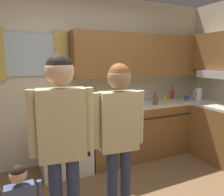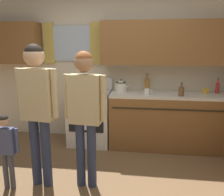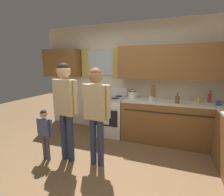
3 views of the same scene
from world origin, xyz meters
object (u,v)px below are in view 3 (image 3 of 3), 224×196
(bottle_squat_brown, at_px, (177,99))
(mug_cobalt_blue, at_px, (218,103))
(bottle_sauce_red, at_px, (209,98))
(small_child, at_px, (45,129))
(mug_ceramic_white, at_px, (151,99))
(stovetop_kettle, at_px, (132,94))
(bottle_oil_amber, at_px, (153,93))
(stove_oven, at_px, (110,115))
(mug_mustard_yellow, at_px, (199,100))
(adult_holding_child, at_px, (65,101))
(adult_in_plaid, at_px, (96,106))

(bottle_squat_brown, bearing_deg, mug_cobalt_blue, 3.99)
(bottle_sauce_red, height_order, small_child, bottle_sauce_red)
(bottle_squat_brown, height_order, mug_ceramic_white, bottle_squat_brown)
(mug_ceramic_white, xyz_separation_m, stovetop_kettle, (-0.43, 0.19, 0.05))
(bottle_oil_amber, distance_m, bottle_squat_brown, 0.65)
(stove_oven, xyz_separation_m, mug_mustard_yellow, (1.86, 0.08, 0.48))
(bottle_oil_amber, height_order, bottle_squat_brown, bottle_oil_amber)
(stove_oven, height_order, mug_ceramic_white, stove_oven)
(mug_cobalt_blue, height_order, mug_ceramic_white, mug_ceramic_white)
(stove_oven, xyz_separation_m, adult_holding_child, (-0.30, -1.33, 0.58))
(adult_holding_child, height_order, adult_in_plaid, adult_holding_child)
(bottle_squat_brown, xyz_separation_m, mug_mustard_yellow, (0.41, 0.25, -0.03))
(adult_holding_child, bearing_deg, mug_mustard_yellow, 33.03)
(bottle_sauce_red, relative_size, stovetop_kettle, 0.90)
(stove_oven, relative_size, adult_in_plaid, 0.69)
(stove_oven, relative_size, mug_cobalt_blue, 9.58)
(mug_ceramic_white, relative_size, small_child, 0.14)
(adult_holding_child, bearing_deg, bottle_squat_brown, 33.36)
(stove_oven, distance_m, mug_ceramic_white, 1.07)
(bottle_sauce_red, xyz_separation_m, adult_holding_child, (-2.35, -1.44, 0.05))
(bottle_sauce_red, distance_m, adult_holding_child, 2.76)
(adult_holding_child, distance_m, adult_in_plaid, 0.54)
(stove_oven, distance_m, stovetop_kettle, 0.74)
(mug_cobalt_blue, relative_size, adult_in_plaid, 0.07)
(stove_oven, relative_size, mug_mustard_yellow, 9.15)
(bottle_squat_brown, height_order, mug_mustard_yellow, bottle_squat_brown)
(bottle_sauce_red, relative_size, mug_cobalt_blue, 2.14)
(small_child, bearing_deg, bottle_squat_brown, 31.56)
(bottle_oil_amber, distance_m, adult_in_plaid, 1.67)
(small_child, bearing_deg, adult_in_plaid, 11.73)
(bottle_oil_amber, height_order, stovetop_kettle, bottle_oil_amber)
(bottle_oil_amber, distance_m, bottle_sauce_red, 1.12)
(bottle_oil_amber, bearing_deg, small_child, -133.13)
(bottle_squat_brown, height_order, adult_in_plaid, adult_in_plaid)
(bottle_sauce_red, xyz_separation_m, bottle_squat_brown, (-0.60, -0.29, -0.02))
(adult_holding_child, bearing_deg, stove_oven, 77.39)
(small_child, bearing_deg, mug_mustard_yellow, 31.57)
(bottle_sauce_red, bearing_deg, small_child, -149.65)
(mug_cobalt_blue, xyz_separation_m, small_child, (-2.80, -1.33, -0.38))
(adult_in_plaid, bearing_deg, stove_oven, 100.56)
(bottle_squat_brown, xyz_separation_m, mug_ceramic_white, (-0.51, 0.04, -0.03))
(stovetop_kettle, relative_size, adult_in_plaid, 0.17)
(bottle_oil_amber, bearing_deg, adult_holding_child, -128.53)
(stove_oven, relative_size, bottle_squat_brown, 5.37)
(bottle_oil_amber, distance_m, adult_holding_child, 1.99)
(stove_oven, bearing_deg, small_child, -113.71)
(mug_cobalt_blue, bearing_deg, bottle_sauce_red, 113.36)
(mug_ceramic_white, bearing_deg, mug_cobalt_blue, 0.36)
(stove_oven, xyz_separation_m, mug_cobalt_blue, (2.16, -0.12, 0.48))
(mug_cobalt_blue, bearing_deg, stove_oven, 176.69)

